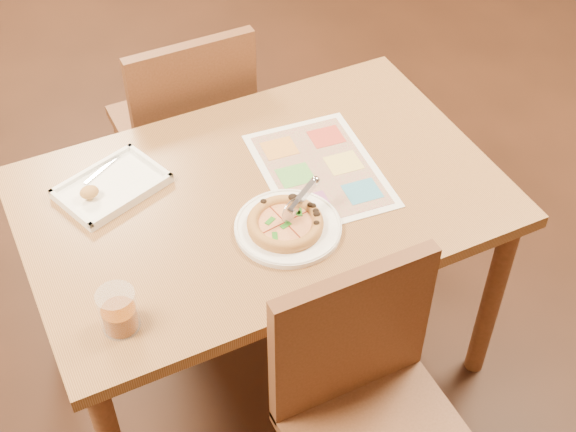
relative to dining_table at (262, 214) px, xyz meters
name	(u,v)px	position (x,y,z in m)	size (l,w,h in m)	color
dining_table	(262,214)	(0.00, 0.00, 0.00)	(1.30, 0.85, 0.72)	olive
chair_near	(367,392)	(0.00, -0.60, -0.07)	(0.42, 0.42, 0.47)	brown
chair_far	(188,116)	(0.00, 0.60, -0.07)	(0.42, 0.42, 0.47)	brown
plate	(288,228)	(0.00, -0.16, 0.09)	(0.28, 0.28, 0.02)	white
pizza	(285,223)	(0.00, -0.16, 0.11)	(0.20, 0.20, 0.03)	#CC8E45
pizza_cutter	(300,200)	(0.04, -0.15, 0.16)	(0.13, 0.06, 0.08)	silver
appetizer_tray	(110,188)	(-0.37, 0.19, 0.10)	(0.33, 0.28, 0.05)	white
glass_tumbler	(119,313)	(-0.49, -0.27, 0.13)	(0.09, 0.09, 0.11)	#7A3509
menu	(320,170)	(0.19, 0.01, 0.09)	(0.32, 0.44, 0.01)	white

